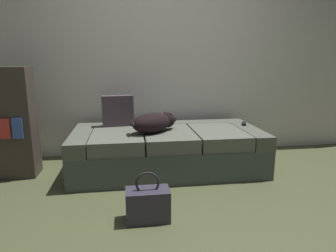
{
  "coord_description": "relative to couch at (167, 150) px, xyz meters",
  "views": [
    {
      "loc": [
        -0.43,
        -1.89,
        1.15
      ],
      "look_at": [
        0.0,
        1.06,
        0.49
      ],
      "focal_mm": 31.27,
      "sensor_mm": 36.0,
      "label": 1
    }
  ],
  "objects": [
    {
      "name": "throw_pillow",
      "position": [
        -0.52,
        0.28,
        0.39
      ],
      "size": [
        0.35,
        0.16,
        0.34
      ],
      "primitive_type": "cube",
      "rotation": [
        0.0,
        0.0,
        0.12
      ],
      "color": "#44373F",
      "rests_on": "couch"
    },
    {
      "name": "ground_plane",
      "position": [
        0.0,
        -1.11,
        -0.22
      ],
      "size": [
        10.0,
        10.0,
        0.0
      ],
      "primitive_type": "plane",
      "color": "#4B5132"
    },
    {
      "name": "couch",
      "position": [
        0.0,
        0.0,
        0.0
      ],
      "size": [
        1.98,
        0.96,
        0.44
      ],
      "color": "#404B43",
      "rests_on": "ground"
    },
    {
      "name": "tv_remote",
      "position": [
        0.91,
        0.12,
        0.23
      ],
      "size": [
        0.1,
        0.16,
        0.02
      ],
      "primitive_type": "cube",
      "rotation": [
        0.0,
        0.0,
        -0.37
      ],
      "color": "black",
      "rests_on": "couch"
    },
    {
      "name": "handbag",
      "position": [
        -0.29,
        -1.02,
        -0.09
      ],
      "size": [
        0.32,
        0.18,
        0.38
      ],
      "color": "#34303F",
      "rests_on": "ground"
    },
    {
      "name": "bookshelf",
      "position": [
        -1.63,
        0.05,
        0.33
      ],
      "size": [
        0.56,
        0.3,
        1.1
      ],
      "color": "#3E352D",
      "rests_on": "ground"
    },
    {
      "name": "dog_dark",
      "position": [
        -0.15,
        -0.09,
        0.32
      ],
      "size": [
        0.55,
        0.45,
        0.2
      ],
      "color": "black",
      "rests_on": "couch"
    },
    {
      "name": "back_wall",
      "position": [
        0.0,
        0.68,
        1.18
      ],
      "size": [
        6.4,
        0.1,
        2.8
      ],
      "primitive_type": "cube",
      "color": "silver",
      "rests_on": "ground"
    }
  ]
}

